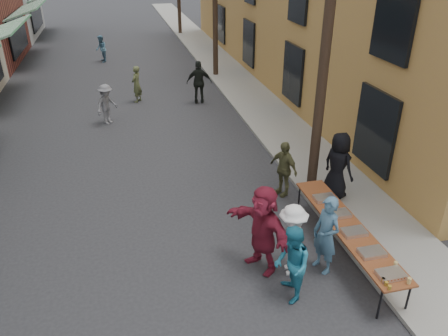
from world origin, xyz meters
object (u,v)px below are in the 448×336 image
utility_pole_near (328,22)px  guest_front_c (292,265)px  catering_tray_sausage (391,274)px  serving_table (347,227)px  server (338,165)px

utility_pole_near → guest_front_c: 5.75m
catering_tray_sausage → serving_table: bearing=90.0°
utility_pole_near → server: bearing=-59.8°
catering_tray_sausage → server: 3.96m
catering_tray_sausage → server: server is taller
catering_tray_sausage → server: bearing=77.2°
serving_table → utility_pole_near: bearing=80.1°
utility_pole_near → serving_table: bearing=-99.9°
catering_tray_sausage → guest_front_c: 1.79m
utility_pole_near → serving_table: (-0.50, -2.85, -3.79)m
serving_table → guest_front_c: size_ratio=2.50×
serving_table → server: (0.88, 2.20, 0.29)m
utility_pole_near → serving_table: size_ratio=2.25×
utility_pole_near → catering_tray_sausage: utility_pole_near is taller
utility_pole_near → server: 3.58m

